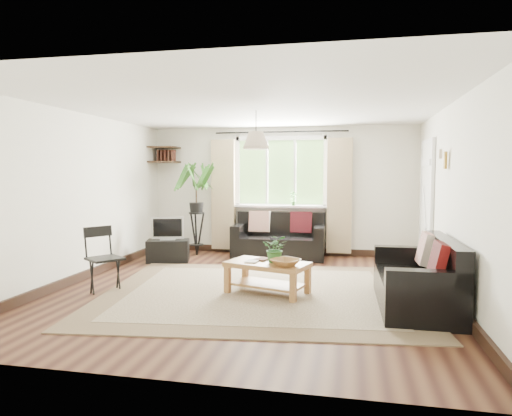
% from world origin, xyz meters
% --- Properties ---
extents(floor, '(5.50, 5.50, 0.00)m').
position_xyz_m(floor, '(0.00, 0.00, 0.00)').
color(floor, black).
rests_on(floor, ground).
extents(ceiling, '(5.50, 5.50, 0.00)m').
position_xyz_m(ceiling, '(0.00, 0.00, 2.40)').
color(ceiling, white).
rests_on(ceiling, floor).
extents(wall_back, '(5.00, 0.02, 2.40)m').
position_xyz_m(wall_back, '(0.00, 2.75, 1.20)').
color(wall_back, white).
rests_on(wall_back, floor).
extents(wall_front, '(5.00, 0.02, 2.40)m').
position_xyz_m(wall_front, '(0.00, -2.75, 1.20)').
color(wall_front, white).
rests_on(wall_front, floor).
extents(wall_left, '(0.02, 5.50, 2.40)m').
position_xyz_m(wall_left, '(-2.50, 0.00, 1.20)').
color(wall_left, white).
rests_on(wall_left, floor).
extents(wall_right, '(0.02, 5.50, 2.40)m').
position_xyz_m(wall_right, '(2.50, 0.00, 1.20)').
color(wall_right, white).
rests_on(wall_right, floor).
extents(rug, '(4.28, 3.79, 0.02)m').
position_xyz_m(rug, '(0.15, -0.18, 0.01)').
color(rug, '#BAAC90').
rests_on(rug, floor).
extents(window, '(2.50, 0.16, 2.16)m').
position_xyz_m(window, '(0.00, 2.71, 1.55)').
color(window, white).
rests_on(window, wall_back).
extents(door, '(0.06, 0.96, 2.06)m').
position_xyz_m(door, '(2.47, 1.70, 1.00)').
color(door, silver).
rests_on(door, wall_right).
extents(corner_shelf, '(0.50, 0.50, 0.34)m').
position_xyz_m(corner_shelf, '(-2.25, 2.50, 1.89)').
color(corner_shelf, black).
rests_on(corner_shelf, wall_back).
extents(pendant_lamp, '(0.36, 0.36, 0.54)m').
position_xyz_m(pendant_lamp, '(0.00, 0.40, 2.05)').
color(pendant_lamp, beige).
rests_on(pendant_lamp, ceiling).
extents(wall_sconce, '(0.12, 0.12, 0.28)m').
position_xyz_m(wall_sconce, '(2.43, 0.30, 1.74)').
color(wall_sconce, beige).
rests_on(wall_sconce, wall_right).
extents(sofa_back, '(1.66, 0.87, 0.77)m').
position_xyz_m(sofa_back, '(0.04, 2.28, 0.39)').
color(sofa_back, black).
rests_on(sofa_back, floor).
extents(sofa_right, '(1.64, 0.84, 0.76)m').
position_xyz_m(sofa_right, '(2.03, -0.46, 0.38)').
color(sofa_right, black).
rests_on(sofa_right, floor).
extents(coffee_table, '(1.13, 0.82, 0.41)m').
position_xyz_m(coffee_table, '(0.28, -0.22, 0.21)').
color(coffee_table, olive).
rests_on(coffee_table, floor).
extents(table_plant, '(0.33, 0.29, 0.35)m').
position_xyz_m(table_plant, '(0.38, -0.21, 0.59)').
color(table_plant, '#265A24').
rests_on(table_plant, coffee_table).
extents(bowl, '(0.46, 0.46, 0.08)m').
position_xyz_m(bowl, '(0.53, -0.40, 0.46)').
color(bowl, olive).
rests_on(bowl, coffee_table).
extents(book_a, '(0.17, 0.22, 0.02)m').
position_xyz_m(book_a, '(0.00, -0.24, 0.42)').
color(book_a, white).
rests_on(book_a, coffee_table).
extents(book_b, '(0.22, 0.25, 0.02)m').
position_xyz_m(book_b, '(0.12, -0.06, 0.42)').
color(book_b, '#4F2C1F').
rests_on(book_b, coffee_table).
extents(tv_stand, '(0.79, 0.58, 0.38)m').
position_xyz_m(tv_stand, '(-1.79, 1.52, 0.19)').
color(tv_stand, black).
rests_on(tv_stand, floor).
extents(tv, '(0.58, 0.32, 0.42)m').
position_xyz_m(tv, '(-1.79, 1.52, 0.59)').
color(tv, '#A5A5AA').
rests_on(tv, tv_stand).
extents(palm_stand, '(0.79, 0.79, 1.74)m').
position_xyz_m(palm_stand, '(-1.52, 2.25, 0.87)').
color(palm_stand, black).
rests_on(palm_stand, floor).
extents(folding_chair, '(0.61, 0.61, 0.84)m').
position_xyz_m(folding_chair, '(-1.81, -0.52, 0.42)').
color(folding_chair, black).
rests_on(folding_chair, floor).
extents(sill_plant, '(0.14, 0.10, 0.27)m').
position_xyz_m(sill_plant, '(0.25, 2.63, 1.06)').
color(sill_plant, '#2D6023').
rests_on(sill_plant, window).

